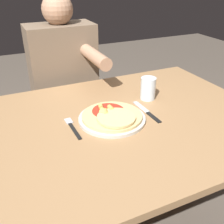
{
  "coord_description": "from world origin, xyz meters",
  "views": [
    {
      "loc": [
        -0.46,
        -0.88,
        1.33
      ],
      "look_at": [
        -0.05,
        0.01,
        0.79
      ],
      "focal_mm": 42.0,
      "sensor_mm": 36.0,
      "label": 1
    }
  ],
  "objects_px": {
    "fork": "(72,127)",
    "person_diner": "(64,78)",
    "pizza": "(112,116)",
    "drinking_glass": "(148,88)",
    "plate": "(112,119)",
    "knife": "(147,112)",
    "dining_table": "(123,137)"
  },
  "relations": [
    {
      "from": "plate",
      "to": "person_diner",
      "type": "height_order",
      "value": "person_diner"
    },
    {
      "from": "plate",
      "to": "person_diner",
      "type": "relative_size",
      "value": 0.24
    },
    {
      "from": "dining_table",
      "to": "fork",
      "type": "height_order",
      "value": "fork"
    },
    {
      "from": "fork",
      "to": "person_diner",
      "type": "bearing_deg",
      "value": 77.53
    },
    {
      "from": "plate",
      "to": "person_diner",
      "type": "distance_m",
      "value": 0.65
    },
    {
      "from": "person_diner",
      "to": "fork",
      "type": "bearing_deg",
      "value": -102.47
    },
    {
      "from": "drinking_glass",
      "to": "plate",
      "type": "bearing_deg",
      "value": -154.27
    },
    {
      "from": "fork",
      "to": "person_diner",
      "type": "height_order",
      "value": "person_diner"
    },
    {
      "from": "drinking_glass",
      "to": "fork",
      "type": "bearing_deg",
      "value": -165.91
    },
    {
      "from": "knife",
      "to": "pizza",
      "type": "bearing_deg",
      "value": -179.18
    },
    {
      "from": "pizza",
      "to": "drinking_glass",
      "type": "distance_m",
      "value": 0.29
    },
    {
      "from": "fork",
      "to": "knife",
      "type": "xyz_separation_m",
      "value": [
        0.35,
        -0.02,
        0.0
      ]
    },
    {
      "from": "fork",
      "to": "pizza",
      "type": "bearing_deg",
      "value": -6.55
    },
    {
      "from": "pizza",
      "to": "drinking_glass",
      "type": "relative_size",
      "value": 2.35
    },
    {
      "from": "fork",
      "to": "knife",
      "type": "height_order",
      "value": "same"
    },
    {
      "from": "fork",
      "to": "drinking_glass",
      "type": "height_order",
      "value": "drinking_glass"
    },
    {
      "from": "plate",
      "to": "knife",
      "type": "height_order",
      "value": "plate"
    },
    {
      "from": "plate",
      "to": "pizza",
      "type": "xyz_separation_m",
      "value": [
        -0.0,
        -0.01,
        0.02
      ]
    },
    {
      "from": "drinking_glass",
      "to": "person_diner",
      "type": "distance_m",
      "value": 0.61
    },
    {
      "from": "plate",
      "to": "drinking_glass",
      "type": "distance_m",
      "value": 0.29
    },
    {
      "from": "fork",
      "to": "knife",
      "type": "relative_size",
      "value": 0.8
    },
    {
      "from": "dining_table",
      "to": "pizza",
      "type": "height_order",
      "value": "pizza"
    },
    {
      "from": "fork",
      "to": "person_diner",
      "type": "distance_m",
      "value": 0.65
    },
    {
      "from": "plate",
      "to": "drinking_glass",
      "type": "relative_size",
      "value": 2.61
    },
    {
      "from": "dining_table",
      "to": "drinking_glass",
      "type": "distance_m",
      "value": 0.29
    },
    {
      "from": "pizza",
      "to": "fork",
      "type": "height_order",
      "value": "pizza"
    },
    {
      "from": "dining_table",
      "to": "pizza",
      "type": "xyz_separation_m",
      "value": [
        -0.05,
        0.01,
        0.12
      ]
    },
    {
      "from": "dining_table",
      "to": "pizza",
      "type": "bearing_deg",
      "value": 172.89
    },
    {
      "from": "dining_table",
      "to": "person_diner",
      "type": "height_order",
      "value": "person_diner"
    },
    {
      "from": "dining_table",
      "to": "person_diner",
      "type": "bearing_deg",
      "value": 97.28
    },
    {
      "from": "plate",
      "to": "pizza",
      "type": "height_order",
      "value": "pizza"
    },
    {
      "from": "plate",
      "to": "fork",
      "type": "distance_m",
      "value": 0.18
    }
  ]
}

